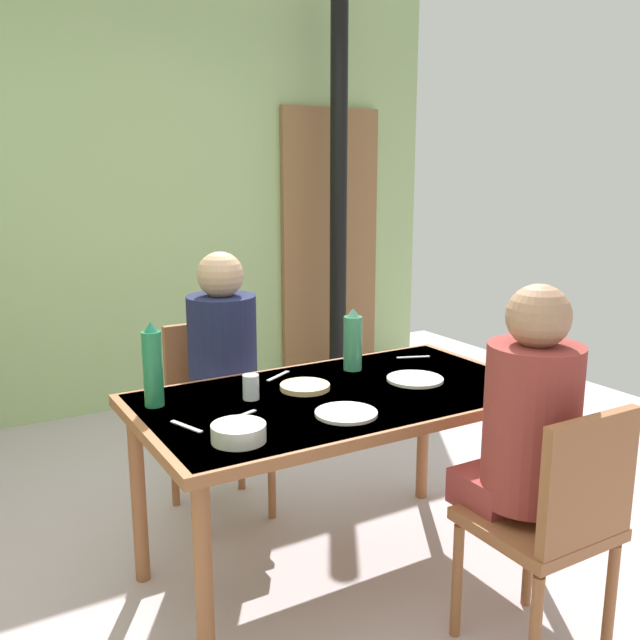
{
  "coord_description": "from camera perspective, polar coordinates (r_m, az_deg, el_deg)",
  "views": [
    {
      "loc": [
        -1.07,
        -2.03,
        1.56
      ],
      "look_at": [
        0.23,
        0.2,
        0.99
      ],
      "focal_mm": 38.62,
      "sensor_mm": 36.0,
      "label": 1
    }
  ],
  "objects": [
    {
      "name": "door_wooden",
      "position": [
        5.18,
        0.85,
        6.13
      ],
      "size": [
        0.8,
        0.05,
        2.0
      ],
      "primitive_type": "cube",
      "color": "#8E603A",
      "rests_on": "ground_plane"
    },
    {
      "name": "cutlery_fork_far",
      "position": [
        2.3,
        -11.05,
        -8.62
      ],
      "size": [
        0.06,
        0.15,
        0.0
      ],
      "primitive_type": "cube",
      "rotation": [
        0.0,
        0.0,
        1.9
      ],
      "color": "silver",
      "rests_on": "dining_table"
    },
    {
      "name": "dinner_plate_near_right",
      "position": [
        2.75,
        7.87,
        -4.88
      ],
      "size": [
        0.22,
        0.22,
        0.01
      ],
      "primitive_type": "cylinder",
      "color": "white",
      "rests_on": "dining_table"
    },
    {
      "name": "person_far_diner",
      "position": [
        3.02,
        -7.98,
        -2.67
      ],
      "size": [
        0.3,
        0.37,
        0.77
      ],
      "rotation": [
        0.0,
        0.0,
        3.14
      ],
      "color": "#152C4B",
      "rests_on": "ground_plane"
    },
    {
      "name": "water_bottle_green_far",
      "position": [
        2.85,
        2.73,
        -1.76
      ],
      "size": [
        0.08,
        0.08,
        0.26
      ],
      "color": "#3D9365",
      "rests_on": "dining_table"
    },
    {
      "name": "ground_plane",
      "position": [
        2.77,
        -2.29,
        -21.83
      ],
      "size": [
        6.37,
        6.37,
        0.0
      ],
      "primitive_type": "plane",
      "color": "#C0B1B7"
    },
    {
      "name": "cutlery_fork_near",
      "position": [
        3.09,
        7.73,
        -3.06
      ],
      "size": [
        0.15,
        0.07,
        0.0
      ],
      "primitive_type": "cube",
      "rotation": [
        0.0,
        0.0,
        2.78
      ],
      "color": "silver",
      "rests_on": "dining_table"
    },
    {
      "name": "wall_back",
      "position": [
        4.61,
        -17.18,
        10.02
      ],
      "size": [
        4.79,
        0.1,
        2.83
      ],
      "primitive_type": "cube",
      "color": "#A1BF7E",
      "rests_on": "ground_plane"
    },
    {
      "name": "water_bottle_green_near",
      "position": [
        2.47,
        -13.69,
        -3.77
      ],
      "size": [
        0.07,
        0.07,
        0.3
      ],
      "color": "#247A4B",
      "rests_on": "dining_table"
    },
    {
      "name": "bread_plate_sliced",
      "position": [
        2.62,
        -1.26,
        -5.55
      ],
      "size": [
        0.19,
        0.19,
        0.02
      ],
      "primitive_type": "cylinder",
      "color": "#DBB77A",
      "rests_on": "dining_table"
    },
    {
      "name": "drinking_glass_by_near_diner",
      "position": [
        2.51,
        -5.75,
        -5.55
      ],
      "size": [
        0.06,
        0.06,
        0.09
      ],
      "primitive_type": "cylinder",
      "color": "silver",
      "rests_on": "dining_table"
    },
    {
      "name": "chair_far_diner",
      "position": [
        3.23,
        -8.76,
        -6.99
      ],
      "size": [
        0.4,
        0.4,
        0.87
      ],
      "rotation": [
        0.0,
        0.0,
        3.14
      ],
      "color": "#935834",
      "rests_on": "ground_plane"
    },
    {
      "name": "cutlery_knife_near",
      "position": [
        2.35,
        -6.64,
        -7.95
      ],
      "size": [
        0.15,
        0.07,
        0.0
      ],
      "primitive_type": "cube",
      "rotation": [
        0.0,
        0.0,
        0.36
      ],
      "color": "silver",
      "rests_on": "dining_table"
    },
    {
      "name": "cutlery_knife_far",
      "position": [
        2.79,
        -3.49,
        -4.65
      ],
      "size": [
        0.14,
        0.09,
        0.0
      ],
      "primitive_type": "cube",
      "rotation": [
        0.0,
        0.0,
        3.68
      ],
      "color": "silver",
      "rests_on": "dining_table"
    },
    {
      "name": "chair_near_diner",
      "position": [
        2.34,
        18.93,
        -15.36
      ],
      "size": [
        0.4,
        0.4,
        0.87
      ],
      "color": "#935834",
      "rests_on": "ground_plane"
    },
    {
      "name": "stove_pipe_column",
      "position": [
        4.87,
        1.54,
        10.65
      ],
      "size": [
        0.12,
        0.12,
        2.83
      ],
      "primitive_type": "cylinder",
      "color": "black",
      "rests_on": "ground_plane"
    },
    {
      "name": "dinner_plate_near_left",
      "position": [
        2.36,
        2.18,
        -7.72
      ],
      "size": [
        0.21,
        0.21,
        0.01
      ],
      "primitive_type": "cylinder",
      "color": "white",
      "rests_on": "dining_table"
    },
    {
      "name": "person_near_diner",
      "position": [
        2.31,
        16.85,
        -7.89
      ],
      "size": [
        0.3,
        0.37,
        0.77
      ],
      "color": "#963735",
      "rests_on": "ground_plane"
    },
    {
      "name": "serving_bowl_center",
      "position": [
        2.15,
        -6.76,
        -9.25
      ],
      "size": [
        0.17,
        0.17,
        0.05
      ],
      "primitive_type": "cylinder",
      "color": "silver",
      "rests_on": "dining_table"
    },
    {
      "name": "dining_table",
      "position": [
        2.61,
        1.68,
        -7.56
      ],
      "size": [
        1.51,
        0.83,
        0.74
      ],
      "color": "#935834",
      "rests_on": "ground_plane"
    }
  ]
}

